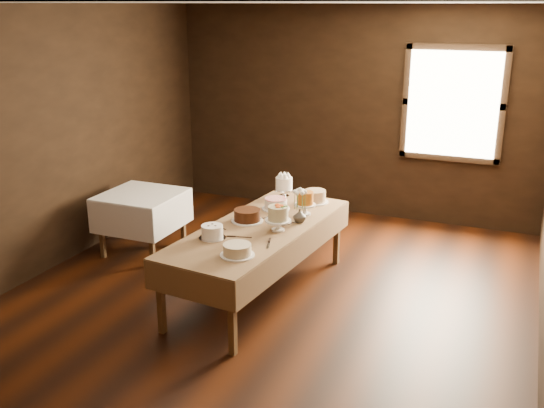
# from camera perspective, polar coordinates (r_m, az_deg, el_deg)

# --- Properties ---
(floor) EXTENTS (5.00, 6.00, 0.01)m
(floor) POSITION_cam_1_polar(r_m,az_deg,el_deg) (6.15, -0.73, -8.99)
(floor) COLOR black
(floor) RESTS_ON ground
(ceiling) EXTENTS (5.00, 6.00, 0.01)m
(ceiling) POSITION_cam_1_polar(r_m,az_deg,el_deg) (5.48, -0.85, 18.11)
(ceiling) COLOR beige
(ceiling) RESTS_ON wall_back
(wall_back) EXTENTS (5.00, 0.02, 2.80)m
(wall_back) POSITION_cam_1_polar(r_m,az_deg,el_deg) (8.43, 7.44, 8.37)
(wall_back) COLOR black
(wall_back) RESTS_ON ground
(wall_front) EXTENTS (5.00, 0.02, 2.80)m
(wall_front) POSITION_cam_1_polar(r_m,az_deg,el_deg) (3.29, -22.33, -8.50)
(wall_front) COLOR black
(wall_front) RESTS_ON ground
(wall_left) EXTENTS (0.02, 6.00, 2.80)m
(wall_left) POSITION_cam_1_polar(r_m,az_deg,el_deg) (7.01, -19.99, 5.48)
(wall_left) COLOR black
(wall_left) RESTS_ON ground
(window) EXTENTS (1.10, 0.05, 1.30)m
(window) POSITION_cam_1_polar(r_m,az_deg,el_deg) (8.10, 16.38, 8.84)
(window) COLOR #FFEABF
(window) RESTS_ON wall_back
(display_table) EXTENTS (1.16, 2.43, 0.73)m
(display_table) POSITION_cam_1_polar(r_m,az_deg,el_deg) (6.03, -1.20, -2.56)
(display_table) COLOR #50371F
(display_table) RESTS_ON ground
(side_table) EXTENTS (0.86, 0.86, 0.72)m
(side_table) POSITION_cam_1_polar(r_m,az_deg,el_deg) (7.27, -11.98, 0.35)
(side_table) COLOR #50371F
(side_table) RESTS_ON ground
(cake_meringue) EXTENTS (0.22, 0.22, 0.24)m
(cake_meringue) POSITION_cam_1_polar(r_m,az_deg,el_deg) (6.89, 1.11, 1.51)
(cake_meringue) COLOR silver
(cake_meringue) RESTS_ON display_table
(cake_speckled) EXTENTS (0.31, 0.31, 0.14)m
(cake_speckled) POSITION_cam_1_polar(r_m,az_deg,el_deg) (6.73, 4.01, 0.68)
(cake_speckled) COLOR white
(cake_speckled) RESTS_ON display_table
(cake_lattice) EXTENTS (0.33, 0.33, 0.11)m
(cake_lattice) POSITION_cam_1_polar(r_m,az_deg,el_deg) (6.50, 0.36, -0.04)
(cake_lattice) COLOR white
(cake_lattice) RESTS_ON display_table
(cake_caramel) EXTENTS (0.24, 0.24, 0.26)m
(cake_caramel) POSITION_cam_1_polar(r_m,az_deg,el_deg) (6.32, 3.06, -0.05)
(cake_caramel) COLOR white
(cake_caramel) RESTS_ON display_table
(cake_chocolate) EXTENTS (0.37, 0.37, 0.12)m
(cake_chocolate) POSITION_cam_1_polar(r_m,az_deg,el_deg) (6.13, -2.31, -1.09)
(cake_chocolate) COLOR white
(cake_chocolate) RESTS_ON display_table
(cake_flowers) EXTENTS (0.25, 0.25, 0.26)m
(cake_flowers) POSITION_cam_1_polar(r_m,az_deg,el_deg) (5.86, 0.56, -1.47)
(cake_flowers) COLOR white
(cake_flowers) RESTS_ON display_table
(cake_swirl) EXTENTS (0.25, 0.25, 0.13)m
(cake_swirl) POSITION_cam_1_polar(r_m,az_deg,el_deg) (5.71, -5.55, -2.63)
(cake_swirl) COLOR silver
(cake_swirl) RESTS_ON display_table
(cake_cream) EXTENTS (0.30, 0.30, 0.11)m
(cake_cream) POSITION_cam_1_polar(r_m,az_deg,el_deg) (5.32, -3.24, -4.30)
(cake_cream) COLOR white
(cake_cream) RESTS_ON display_table
(cake_server_a) EXTENTS (0.24, 0.08, 0.01)m
(cake_server_a) POSITION_cam_1_polar(r_m,az_deg,el_deg) (5.73, -2.61, -3.08)
(cake_server_a) COLOR silver
(cake_server_a) RESTS_ON display_table
(cake_server_b) EXTENTS (0.10, 0.24, 0.01)m
(cake_server_b) POSITION_cam_1_polar(r_m,az_deg,el_deg) (5.54, -0.35, -3.84)
(cake_server_b) COLOR silver
(cake_server_b) RESTS_ON display_table
(cake_server_c) EXTENTS (0.10, 0.24, 0.01)m
(cake_server_c) POSITION_cam_1_polar(r_m,az_deg,el_deg) (6.28, -0.38, -1.17)
(cake_server_c) COLOR silver
(cake_server_c) RESTS_ON display_table
(cake_server_d) EXTENTS (0.13, 0.23, 0.01)m
(cake_server_d) POSITION_cam_1_polar(r_m,az_deg,el_deg) (6.12, 2.09, -1.69)
(cake_server_d) COLOR silver
(cake_server_d) RESTS_ON display_table
(cake_server_e) EXTENTS (0.24, 0.10, 0.01)m
(cake_server_e) POSITION_cam_1_polar(r_m,az_deg,el_deg) (5.98, -4.77, -2.21)
(cake_server_e) COLOR silver
(cake_server_e) RESTS_ON display_table
(flower_vase) EXTENTS (0.18, 0.18, 0.13)m
(flower_vase) POSITION_cam_1_polar(r_m,az_deg,el_deg) (6.11, 2.57, -1.11)
(flower_vase) COLOR #2D2823
(flower_vase) RESTS_ON display_table
(flower_bouquet) EXTENTS (0.14, 0.14, 0.20)m
(flower_bouquet) POSITION_cam_1_polar(r_m,az_deg,el_deg) (6.05, 2.60, 0.57)
(flower_bouquet) COLOR white
(flower_bouquet) RESTS_ON flower_vase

